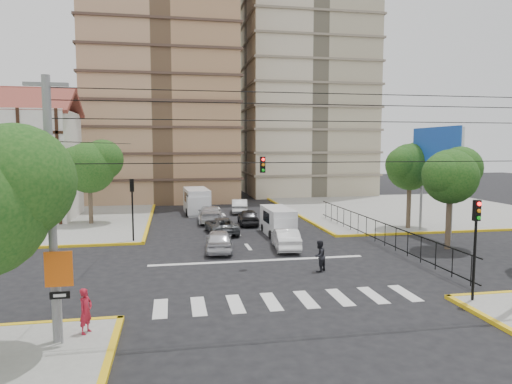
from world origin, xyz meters
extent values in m
plane|color=black|center=(0.00, 0.00, 0.00)|extent=(160.00, 160.00, 0.00)
cube|color=gray|center=(-20.00, 20.00, 0.07)|extent=(26.00, 26.00, 0.15)
cube|color=gray|center=(20.00, 20.00, 0.07)|extent=(26.00, 26.00, 0.15)
cube|color=silver|center=(0.00, -6.00, 0.01)|extent=(12.00, 2.40, 0.01)
cube|color=silver|center=(0.00, 1.20, 0.01)|extent=(13.00, 0.40, 0.01)
cube|color=#AC7D56|center=(-6.00, 36.00, 24.00)|extent=(18.00, 16.00, 48.00)
cube|color=tan|center=(14.00, 40.00, 24.00)|extent=(17.00, 16.00, 48.00)
cube|color=silver|center=(-19.00, 20.00, 5.00)|extent=(10.00, 8.00, 10.00)
cube|color=maroon|center=(-19.00, 18.10, 10.90)|extent=(10.80, 4.25, 2.65)
cube|color=maroon|center=(-19.00, 21.90, 10.90)|extent=(10.80, 4.25, 2.65)
cylinder|color=slate|center=(14.50, 4.00, 2.15)|extent=(0.20, 0.20, 4.00)
cylinder|color=slate|center=(14.50, 8.00, 2.15)|extent=(0.20, 0.20, 4.00)
cube|color=silver|center=(14.50, 6.00, 6.15)|extent=(0.25, 6.00, 4.00)
cube|color=blue|center=(14.30, 6.00, 6.15)|extent=(0.08, 6.20, 4.20)
sphere|color=#154313|center=(-9.85, -9.70, 5.73)|extent=(3.68, 3.68, 3.68)
cylinder|color=#473828|center=(13.00, 2.00, 2.10)|extent=(0.36, 0.36, 4.20)
sphere|color=#154313|center=(13.00, 2.00, 4.84)|extent=(3.60, 3.60, 3.60)
sphere|color=#154313|center=(13.90, 2.30, 5.38)|extent=(2.88, 2.88, 2.88)
sphere|color=#154313|center=(12.28, 1.70, 5.03)|extent=(2.70, 2.70, 2.70)
cylinder|color=#473828|center=(14.00, 9.00, 2.24)|extent=(0.36, 0.36, 4.48)
sphere|color=#154313|center=(14.00, 9.00, 5.16)|extent=(3.80, 3.80, 3.80)
sphere|color=#154313|center=(14.95, 9.30, 5.73)|extent=(3.04, 3.04, 3.04)
sphere|color=#154313|center=(13.24, 8.70, 5.35)|extent=(2.85, 2.85, 2.85)
cylinder|color=#473828|center=(-12.00, 16.00, 2.10)|extent=(0.36, 0.36, 4.20)
sphere|color=#154313|center=(-12.00, 16.00, 5.00)|extent=(4.40, 4.40, 4.40)
sphere|color=#154313|center=(-10.90, 16.30, 5.67)|extent=(3.52, 3.52, 3.52)
sphere|color=#154313|center=(-12.88, 15.70, 5.22)|extent=(3.30, 3.30, 3.30)
cylinder|color=black|center=(7.80, -7.80, 1.90)|extent=(0.12, 0.12, 3.50)
cube|color=black|center=(7.80, -7.80, 4.10)|extent=(0.28, 0.22, 0.90)
sphere|color=#FF0C0C|center=(7.80, -7.80, 4.40)|extent=(0.17, 0.17, 0.17)
cylinder|color=black|center=(-7.80, 7.80, 1.90)|extent=(0.12, 0.12, 3.50)
cube|color=black|center=(-7.80, 7.80, 4.10)|extent=(0.28, 0.22, 0.90)
sphere|color=#FF0C0C|center=(-7.80, 7.80, 4.40)|extent=(0.17, 0.17, 0.17)
cube|color=black|center=(0.00, 0.00, 5.80)|extent=(0.28, 0.22, 0.90)
cylinder|color=black|center=(0.00, -9.00, 6.25)|extent=(18.00, 0.03, 0.03)
cylinder|color=slate|center=(-9.00, -9.00, 4.65)|extent=(0.28, 0.28, 9.00)
cube|color=slate|center=(-9.00, -9.00, 8.85)|extent=(1.40, 0.12, 0.12)
cylinder|color=slate|center=(-8.80, -9.20, 1.75)|extent=(0.08, 0.08, 3.20)
cube|color=#E5590C|center=(-8.80, -9.25, 2.75)|extent=(0.90, 0.06, 1.20)
cube|color=black|center=(-8.80, -9.25, 1.85)|extent=(0.65, 0.05, 0.25)
cube|color=silver|center=(2.97, 8.85, 1.05)|extent=(1.93, 4.60, 2.10)
cube|color=silver|center=(2.97, 7.02, 0.91)|extent=(1.76, 1.14, 1.46)
cube|color=black|center=(2.97, 6.71, 1.41)|extent=(1.69, 0.14, 0.82)
cylinder|color=black|center=(2.11, 7.39, 0.32)|extent=(0.25, 0.64, 0.64)
cylinder|color=black|center=(3.84, 7.39, 0.32)|extent=(0.25, 0.64, 0.64)
cylinder|color=black|center=(2.11, 10.31, 0.32)|extent=(0.25, 0.64, 0.64)
cylinder|color=black|center=(3.84, 10.31, 0.32)|extent=(0.25, 0.64, 0.64)
cube|color=silver|center=(-2.59, 21.38, 1.26)|extent=(2.55, 5.62, 2.53)
cube|color=silver|center=(-2.59, 19.18, 1.10)|extent=(2.17, 1.45, 1.76)
cube|color=black|center=(-2.59, 18.80, 1.70)|extent=(2.03, 0.23, 0.99)
cylinder|color=black|center=(-3.64, 19.62, 0.38)|extent=(0.25, 0.77, 0.77)
cylinder|color=black|center=(-1.55, 19.62, 0.38)|extent=(0.25, 0.77, 0.77)
cylinder|color=black|center=(-3.64, 23.14, 0.38)|extent=(0.25, 0.77, 0.77)
cylinder|color=black|center=(-1.55, 23.14, 0.38)|extent=(0.25, 0.77, 0.77)
imported|color=silver|center=(-2.09, 4.07, 0.73)|extent=(2.09, 4.44, 1.47)
imported|color=white|center=(2.35, 3.93, 0.71)|extent=(1.90, 4.41, 1.41)
imported|color=#54575B|center=(-1.28, 10.07, 0.65)|extent=(2.49, 4.80, 1.29)
imported|color=silver|center=(-1.72, 15.51, 0.76)|extent=(2.37, 5.33, 1.52)
imported|color=#252527|center=(1.45, 13.67, 0.70)|extent=(1.91, 4.19, 1.39)
imported|color=silver|center=(1.75, 20.83, 0.72)|extent=(2.10, 4.55, 1.44)
imported|color=#A8192C|center=(-8.14, -8.44, 0.97)|extent=(0.62, 0.71, 1.64)
imported|color=black|center=(2.83, -1.71, 0.87)|extent=(1.06, 1.05, 1.73)
camera|label=1|loc=(-5.01, -25.09, 6.84)|focal=32.00mm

